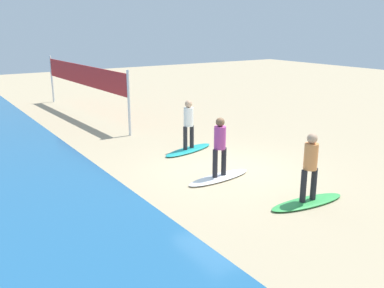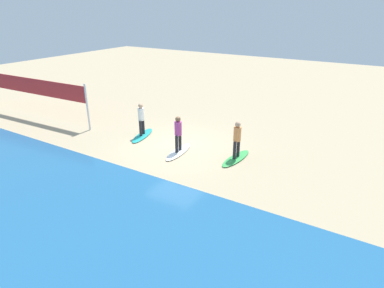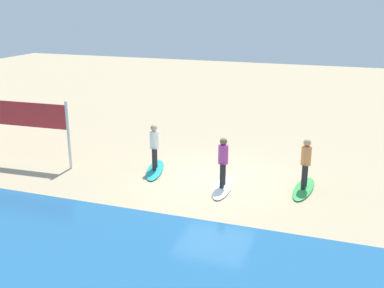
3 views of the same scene
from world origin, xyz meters
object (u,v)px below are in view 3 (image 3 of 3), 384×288
surfboard_green (304,189)px  surfer_green (306,160)px  surfboard_teal (155,170)px  surfboard_white (223,187)px  surfer_white (223,158)px  surfer_teal (154,143)px

surfboard_green → surfer_green: (0.00, 0.00, 0.99)m
surfer_green → surfboard_teal: bearing=-0.2°
surfboard_green → surfboard_white: size_ratio=1.00×
surfboard_green → surfer_white: size_ratio=1.28×
surfboard_teal → surfer_teal: 0.99m
surfer_teal → surfer_white: bearing=164.6°
surfboard_white → surfer_teal: bearing=-110.9°
surfboard_green → surfer_green: size_ratio=1.28×
surfboard_white → surfer_green: bearing=100.7°
surfboard_green → surfboard_white: same height
surfboard_white → surfer_white: (0.00, -0.00, 0.99)m
surfer_green → surfer_white: 2.62m
surfboard_teal → surfboard_green: bearing=75.1°
surfer_green → surfer_white: size_ratio=1.00×
surfboard_green → surfer_teal: size_ratio=1.28×
surfer_white → surfboard_teal: size_ratio=0.78×
surfer_green → surfboard_teal: (5.22, -0.01, -0.99)m
surfer_teal → surfboard_white: bearing=164.6°
surfboard_green → surfboard_teal: 5.22m
surfboard_green → surfer_white: bearing=-68.7°
surfboard_white → surfboard_teal: (2.71, -0.74, 0.00)m
surfboard_green → surfer_green: 0.99m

